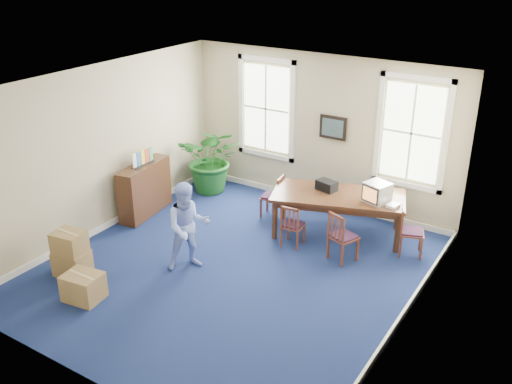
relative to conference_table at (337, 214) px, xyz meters
The scene contains 25 objects.
floor 2.38m from the conference_table, 114.51° to the right, with size 6.50×6.50×0.00m, color navy.
ceiling 3.64m from the conference_table, 114.51° to the right, with size 6.50×6.50×0.00m, color white.
wall_back 1.89m from the conference_table, 131.04° to the left, with size 6.50×6.50×0.00m, color tan.
wall_front 5.60m from the conference_table, 100.24° to the right, with size 6.50×6.50×0.00m, color tan.
wall_left 4.66m from the conference_table, 151.77° to the right, with size 6.50×6.50×0.00m, color tan.
wall_right 3.17m from the conference_table, 46.45° to the right, with size 6.50×6.50×0.00m, color tan.
baseboard_back 1.50m from the conference_table, 131.82° to the left, with size 6.00×0.04×0.12m, color white.
baseboard_left 4.50m from the conference_table, 151.58° to the right, with size 0.04×6.50×0.12m, color white.
baseboard_right 2.94m from the conference_table, 46.88° to the right, with size 0.04×6.50×0.12m, color white.
window_left 2.93m from the conference_table, 154.23° to the left, with size 1.40×0.12×2.20m, color white, non-canonical shape.
window_right 2.06m from the conference_table, 49.78° to the left, with size 1.40×0.12×2.20m, color white, non-canonical shape.
wall_picture 1.83m from the conference_table, 122.22° to the left, with size 0.58×0.06×0.48m, color black, non-canonical shape.
conference_table is the anchor object (origin of this frame).
crt_tv 0.95m from the conference_table, ahead, with size 0.41×0.45×0.37m, color #B7B7BC, non-canonical shape.
game_console 1.15m from the conference_table, ahead, with size 0.18×0.22×0.06m, color white.
equipment_bag 0.59m from the conference_table, 168.69° to the left, with size 0.38×0.25×0.19m, color black.
chair_near_left 0.98m from the conference_table, 120.96° to the right, with size 0.38×0.38×0.84m, color brown, non-canonical shape.
chair_near_right 0.98m from the conference_table, 59.04° to the right, with size 0.42×0.42×0.94m, color brown, non-canonical shape.
chair_end_left 1.45m from the conference_table, behind, with size 0.40×0.40×0.90m, color brown, non-canonical shape.
chair_end_right 1.46m from the conference_table, ahead, with size 0.41×0.41×0.92m, color brown, non-canonical shape.
man 2.99m from the conference_table, 123.36° to the right, with size 0.77×0.59×1.57m, color #91ABFF.
credenza 3.94m from the conference_table, 160.90° to the right, with size 0.39×1.37×1.08m, color #472816.
brochure_rack 4.01m from the conference_table, 160.81° to the right, with size 0.13×0.73×0.32m, color #99999E, non-canonical shape.
potted_plant 3.30m from the conference_table, behind, with size 1.38×1.21×1.54m, color #19571C.
cardboard_boxes 4.68m from the conference_table, 129.36° to the right, with size 1.46×1.46×0.84m, color #9C7A49, non-canonical shape.
Camera 1 is at (4.89, -6.98, 5.21)m, focal length 40.00 mm.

